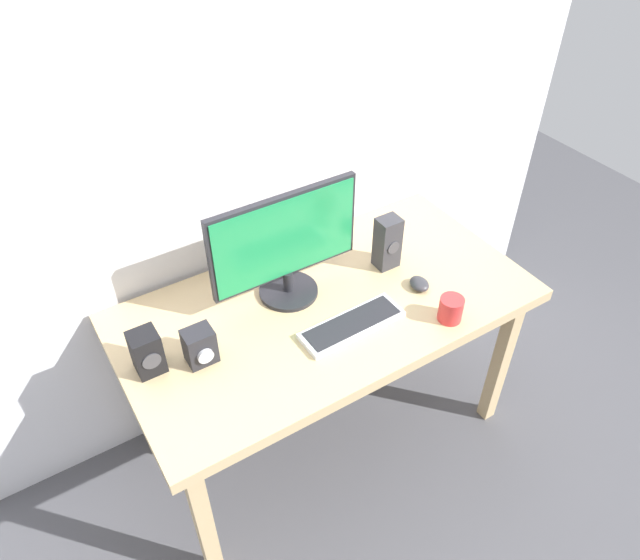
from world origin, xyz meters
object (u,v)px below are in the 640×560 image
at_px(monitor, 285,245).
at_px(coffee_mug, 451,309).
at_px(speaker_right, 387,243).
at_px(keyboard_primary, 352,325).
at_px(audio_controller, 200,346).
at_px(mouse, 419,284).
at_px(desk, 326,318).
at_px(speaker_left, 147,352).

bearing_deg(monitor, coffee_mug, -45.95).
height_order(speaker_right, coffee_mug, speaker_right).
bearing_deg(coffee_mug, speaker_right, 91.56).
xyz_separation_m(monitor, speaker_right, (0.40, -0.07, -0.11)).
xyz_separation_m(monitor, keyboard_primary, (0.10, -0.28, -0.21)).
distance_m(monitor, audio_controller, 0.45).
distance_m(mouse, speaker_right, 0.20).
bearing_deg(desk, mouse, -18.60).
height_order(mouse, audio_controller, audio_controller).
distance_m(keyboard_primary, audio_controller, 0.52).
distance_m(speaker_left, audio_controller, 0.16).
distance_m(monitor, speaker_right, 0.42).
distance_m(desk, coffee_mug, 0.46).
relative_size(desk, monitor, 2.66).
xyz_separation_m(desk, audio_controller, (-0.49, -0.02, 0.14)).
distance_m(monitor, coffee_mug, 0.61).
bearing_deg(audio_controller, speaker_right, 5.58).
distance_m(speaker_right, speaker_left, 0.96).
bearing_deg(monitor, desk, -54.99).
bearing_deg(keyboard_primary, desk, 93.44).
height_order(desk, keyboard_primary, keyboard_primary).
relative_size(speaker_right, coffee_mug, 2.32).
height_order(mouse, coffee_mug, coffee_mug).
bearing_deg(audio_controller, speaker_left, 161.27).
bearing_deg(speaker_right, desk, -168.78).
bearing_deg(monitor, mouse, -29.47).
distance_m(keyboard_primary, mouse, 0.33).
bearing_deg(keyboard_primary, speaker_left, 164.01).
bearing_deg(desk, monitor, 125.01).
height_order(desk, monitor, monitor).
bearing_deg(speaker_right, audio_controller, -174.42).
xyz_separation_m(audio_controller, coffee_mug, (0.81, -0.28, -0.02)).
distance_m(monitor, speaker_left, 0.58).
relative_size(desk, coffee_mug, 16.30).
xyz_separation_m(desk, speaker_left, (-0.65, 0.04, 0.15)).
height_order(desk, speaker_left, speaker_left).
relative_size(monitor, audio_controller, 4.38).
bearing_deg(mouse, keyboard_primary, -163.09).
bearing_deg(desk, speaker_left, 176.80).
bearing_deg(speaker_right, monitor, 170.75).
xyz_separation_m(mouse, speaker_right, (-0.02, 0.17, 0.09)).
relative_size(mouse, coffee_mug, 0.93).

